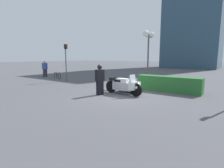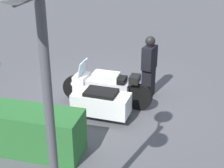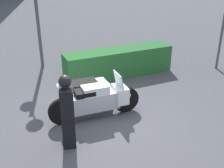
{
  "view_description": "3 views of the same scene",
  "coord_description": "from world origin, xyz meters",
  "px_view_note": "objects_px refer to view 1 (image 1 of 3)",
  "views": [
    {
      "loc": [
        5.25,
        -8.02,
        2.11
      ],
      "look_at": [
        -0.69,
        0.19,
        0.56
      ],
      "focal_mm": 28.0,
      "sensor_mm": 36.0,
      "label": 1
    },
    {
      "loc": [
        -2.23,
        8.17,
        4.29
      ],
      "look_at": [
        -0.26,
        0.61,
        0.76
      ],
      "focal_mm": 55.0,
      "sensor_mm": 36.0,
      "label": 2
    },
    {
      "loc": [
        -2.28,
        -5.71,
        3.92
      ],
      "look_at": [
        0.37,
        0.17,
        0.97
      ],
      "focal_mm": 45.0,
      "sensor_mm": 36.0,
      "label": 3
    }
  ],
  "objects_px": {
    "hedge_bush_curbside": "(168,84)",
    "pedestrian_bystander": "(45,69)",
    "officer_rider": "(100,79)",
    "twin_lamp_post": "(149,40)",
    "traffic_light_far": "(66,57)",
    "bicycle_parked": "(57,75)",
    "police_motorcycle": "(127,85)"
  },
  "relations": [
    {
      "from": "officer_rider",
      "to": "twin_lamp_post",
      "type": "distance_m",
      "value": 5.86
    },
    {
      "from": "police_motorcycle",
      "to": "traffic_light_far",
      "type": "relative_size",
      "value": 0.76
    },
    {
      "from": "police_motorcycle",
      "to": "hedge_bush_curbside",
      "type": "relative_size",
      "value": 0.63
    },
    {
      "from": "police_motorcycle",
      "to": "pedestrian_bystander",
      "type": "bearing_deg",
      "value": 171.44
    },
    {
      "from": "officer_rider",
      "to": "traffic_light_far",
      "type": "xyz_separation_m",
      "value": [
        -5.99,
        2.6,
        1.23
      ]
    },
    {
      "from": "hedge_bush_curbside",
      "to": "bicycle_parked",
      "type": "height_order",
      "value": "hedge_bush_curbside"
    },
    {
      "from": "hedge_bush_curbside",
      "to": "pedestrian_bystander",
      "type": "xyz_separation_m",
      "value": [
        -13.73,
        0.43,
        0.4
      ]
    },
    {
      "from": "police_motorcycle",
      "to": "bicycle_parked",
      "type": "bearing_deg",
      "value": 169.95
    },
    {
      "from": "bicycle_parked",
      "to": "twin_lamp_post",
      "type": "bearing_deg",
      "value": 26.37
    },
    {
      "from": "police_motorcycle",
      "to": "twin_lamp_post",
      "type": "height_order",
      "value": "twin_lamp_post"
    },
    {
      "from": "police_motorcycle",
      "to": "pedestrian_bystander",
      "type": "xyz_separation_m",
      "value": [
        -11.96,
        2.44,
        0.39
      ]
    },
    {
      "from": "officer_rider",
      "to": "hedge_bush_curbside",
      "type": "relative_size",
      "value": 0.44
    },
    {
      "from": "hedge_bush_curbside",
      "to": "pedestrian_bystander",
      "type": "distance_m",
      "value": 13.74
    },
    {
      "from": "police_motorcycle",
      "to": "hedge_bush_curbside",
      "type": "bearing_deg",
      "value": 51.56
    },
    {
      "from": "police_motorcycle",
      "to": "bicycle_parked",
      "type": "height_order",
      "value": "police_motorcycle"
    },
    {
      "from": "traffic_light_far",
      "to": "officer_rider",
      "type": "bearing_deg",
      "value": -14.19
    },
    {
      "from": "police_motorcycle",
      "to": "officer_rider",
      "type": "xyz_separation_m",
      "value": [
        -1.03,
        -1.27,
        0.43
      ]
    },
    {
      "from": "police_motorcycle",
      "to": "pedestrian_bystander",
      "type": "height_order",
      "value": "pedestrian_bystander"
    },
    {
      "from": "officer_rider",
      "to": "hedge_bush_curbside",
      "type": "distance_m",
      "value": 4.33
    },
    {
      "from": "pedestrian_bystander",
      "to": "police_motorcycle",
      "type": "bearing_deg",
      "value": 59.26
    },
    {
      "from": "hedge_bush_curbside",
      "to": "twin_lamp_post",
      "type": "xyz_separation_m",
      "value": [
        -2.32,
        2.02,
        2.92
      ]
    },
    {
      "from": "hedge_bush_curbside",
      "to": "bicycle_parked",
      "type": "xyz_separation_m",
      "value": [
        -11.27,
        0.19,
        -0.16
      ]
    },
    {
      "from": "twin_lamp_post",
      "to": "traffic_light_far",
      "type": "xyz_separation_m",
      "value": [
        -6.46,
        -2.69,
        -1.26
      ]
    },
    {
      "from": "hedge_bush_curbside",
      "to": "twin_lamp_post",
      "type": "relative_size",
      "value": 0.95
    },
    {
      "from": "traffic_light_far",
      "to": "twin_lamp_post",
      "type": "bearing_deg",
      "value": 31.89
    },
    {
      "from": "hedge_bush_curbside",
      "to": "bicycle_parked",
      "type": "distance_m",
      "value": 11.28
    },
    {
      "from": "twin_lamp_post",
      "to": "hedge_bush_curbside",
      "type": "bearing_deg",
      "value": -40.95
    },
    {
      "from": "twin_lamp_post",
      "to": "traffic_light_far",
      "type": "distance_m",
      "value": 7.11
    },
    {
      "from": "officer_rider",
      "to": "traffic_light_far",
      "type": "height_order",
      "value": "traffic_light_far"
    },
    {
      "from": "police_motorcycle",
      "to": "bicycle_parked",
      "type": "relative_size",
      "value": 1.57
    },
    {
      "from": "bicycle_parked",
      "to": "officer_rider",
      "type": "bearing_deg",
      "value": -7.4
    },
    {
      "from": "traffic_light_far",
      "to": "bicycle_parked",
      "type": "xyz_separation_m",
      "value": [
        -2.49,
        0.87,
        -1.82
      ]
    }
  ]
}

